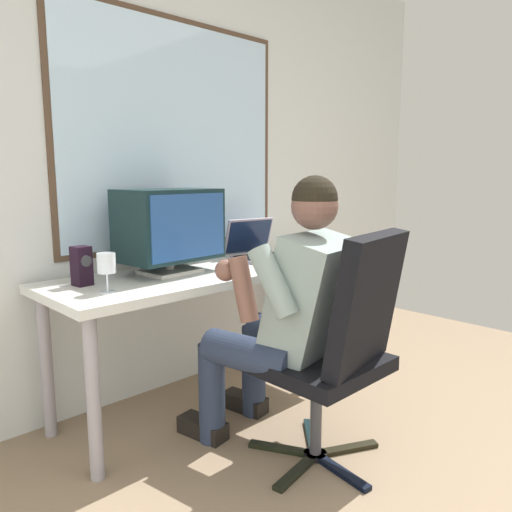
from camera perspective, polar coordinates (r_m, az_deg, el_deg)
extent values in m
cube|color=silver|center=(2.91, -7.49, 11.52)|extent=(4.46, 0.06, 2.63)
cube|color=#4C3828|center=(2.81, -9.21, 13.56)|extent=(1.42, 0.01, 1.24)
cube|color=silver|center=(2.81, -9.17, 13.57)|extent=(1.36, 0.02, 1.18)
cylinder|color=gray|center=(2.10, -18.28, -15.40)|extent=(0.06, 0.06, 0.68)
cylinder|color=gray|center=(3.02, 8.75, -7.34)|extent=(0.06, 0.06, 0.68)
cylinder|color=gray|center=(2.50, -23.07, -11.61)|extent=(0.06, 0.06, 0.68)
cylinder|color=gray|center=(3.31, 2.29, -5.76)|extent=(0.06, 0.06, 0.68)
cube|color=silver|center=(2.56, -5.63, -2.00)|extent=(1.65, 0.60, 0.04)
cube|color=black|center=(2.19, 4.79, -23.56)|extent=(0.30, 0.09, 0.02)
cube|color=black|center=(2.21, 9.72, -23.34)|extent=(0.09, 0.30, 0.02)
cube|color=black|center=(2.36, 10.38, -21.09)|extent=(0.29, 0.17, 0.02)
cube|color=black|center=(2.43, 6.43, -20.05)|extent=(0.24, 0.24, 0.02)
cube|color=black|center=(2.33, 3.00, -21.38)|extent=(0.18, 0.28, 0.02)
cylinder|color=black|center=(2.30, 6.86, -21.86)|extent=(0.10, 0.10, 0.02)
cylinder|color=#3F3F44|center=(2.20, 6.97, -17.32)|extent=(0.05, 0.05, 0.39)
cube|color=black|center=(2.12, 7.09, -12.14)|extent=(0.48, 0.48, 0.06)
cube|color=black|center=(1.94, 12.75, -5.18)|extent=(0.48, 0.22, 0.53)
cylinder|color=#252F46|center=(2.36, 3.91, -9.08)|extent=(0.22, 0.44, 0.15)
cylinder|color=#252F46|center=(2.55, -0.26, -13.10)|extent=(0.12, 0.12, 0.46)
cube|color=black|center=(2.66, -1.35, -16.57)|extent=(0.14, 0.25, 0.08)
cylinder|color=#252F46|center=(2.11, -0.82, -11.32)|extent=(0.22, 0.44, 0.15)
cylinder|color=#252F46|center=(2.32, -5.13, -15.49)|extent=(0.12, 0.12, 0.46)
cube|color=black|center=(2.44, -6.18, -19.14)|extent=(0.14, 0.25, 0.08)
cube|color=gray|center=(2.05, 6.59, -4.70)|extent=(0.43, 0.38, 0.53)
sphere|color=brown|center=(1.99, 6.79, 5.74)|extent=(0.19, 0.19, 0.19)
sphere|color=black|center=(1.99, 6.80, 6.60)|extent=(0.19, 0.19, 0.19)
cylinder|color=gray|center=(2.24, 8.29, -1.03)|extent=(0.13, 0.23, 0.29)
cylinder|color=brown|center=(2.31, 6.26, -4.16)|extent=(0.10, 0.15, 0.27)
sphere|color=brown|center=(2.34, 5.42, -4.66)|extent=(0.09, 0.09, 0.09)
cylinder|color=gray|center=(1.87, 1.98, -2.99)|extent=(0.13, 0.23, 0.29)
cylinder|color=brown|center=(1.96, -1.44, -3.82)|extent=(0.10, 0.15, 0.27)
sphere|color=brown|center=(2.01, -3.51, -1.66)|extent=(0.09, 0.09, 0.09)
cube|color=beige|center=(2.49, -9.88, -1.72)|extent=(0.28, 0.23, 0.02)
cylinder|color=beige|center=(2.49, -9.90, -0.94)|extent=(0.04, 0.04, 0.05)
cube|color=black|center=(2.46, -10.03, 3.61)|extent=(0.50, 0.33, 0.35)
cube|color=#264C8C|center=(2.34, -7.70, 3.39)|extent=(0.44, 0.04, 0.31)
cube|color=gray|center=(2.85, 0.83, -0.23)|extent=(0.35, 0.28, 0.02)
cube|color=black|center=(2.85, 0.83, -0.03)|extent=(0.31, 0.24, 0.00)
cube|color=gray|center=(2.96, -0.88, 2.33)|extent=(0.32, 0.13, 0.21)
cube|color=#0F1933|center=(2.95, -0.78, 2.26)|extent=(0.30, 0.11, 0.19)
cylinder|color=silver|center=(2.15, -16.77, -3.97)|extent=(0.07, 0.07, 0.00)
cylinder|color=silver|center=(2.14, -16.82, -2.90)|extent=(0.01, 0.01, 0.08)
cylinder|color=silver|center=(2.12, -16.92, -0.77)|extent=(0.08, 0.08, 0.08)
cylinder|color=#53050E|center=(2.13, -16.89, -1.50)|extent=(0.07, 0.07, 0.03)
cube|color=black|center=(2.30, -19.52, -1.09)|extent=(0.08, 0.08, 0.17)
cylinder|color=#333338|center=(2.26, -19.04, -0.56)|extent=(0.05, 0.01, 0.05)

